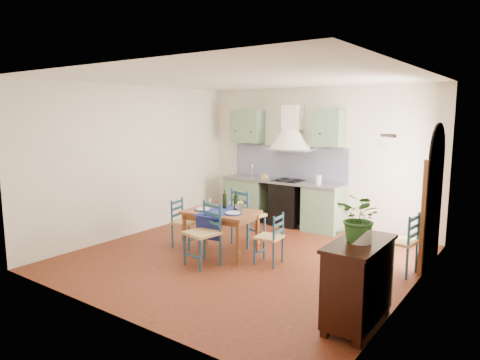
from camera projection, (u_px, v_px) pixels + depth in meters
name	position (u px, v px, depth m)	size (l,w,h in m)	color
floor	(244.00, 257.00, 6.85)	(5.00, 5.00, 0.00)	#471D0F
back_wall	(290.00, 174.00, 8.80)	(5.00, 0.96, 2.80)	beige
right_wall	(418.00, 188.00, 5.43)	(0.26, 5.00, 2.80)	beige
left_wall	(136.00, 161.00, 8.07)	(0.04, 5.00, 2.80)	beige
ceiling	(245.00, 78.00, 6.42)	(5.00, 5.00, 0.01)	white
dining_table	(221.00, 216.00, 6.90)	(1.21, 0.93, 1.04)	brown
chair_near	(204.00, 233.00, 6.43)	(0.53, 0.53, 0.96)	navy
chair_far	(247.00, 216.00, 7.42)	(0.56, 0.56, 1.01)	navy
chair_left	(184.00, 222.00, 7.34)	(0.45, 0.45, 0.83)	navy
chair_right	(270.00, 238.00, 6.48)	(0.40, 0.40, 0.79)	navy
chair_spare	(402.00, 242.00, 6.09)	(0.46, 0.46, 0.89)	navy
sideboard	(358.00, 280.00, 4.59)	(0.50, 1.05, 0.94)	black
potted_plant	(361.00, 218.00, 4.45)	(0.47, 0.41, 0.53)	#285A22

